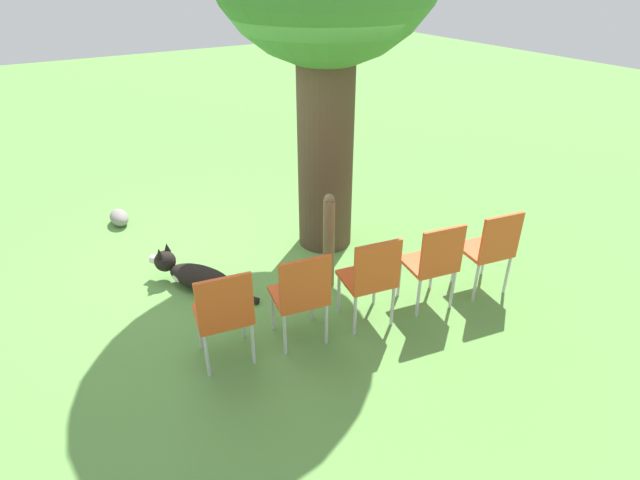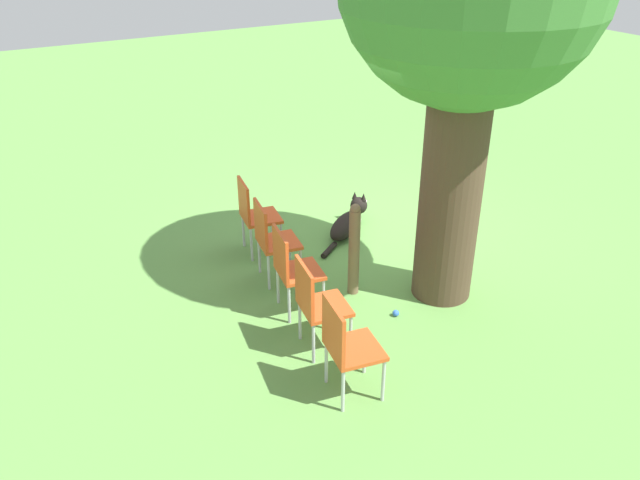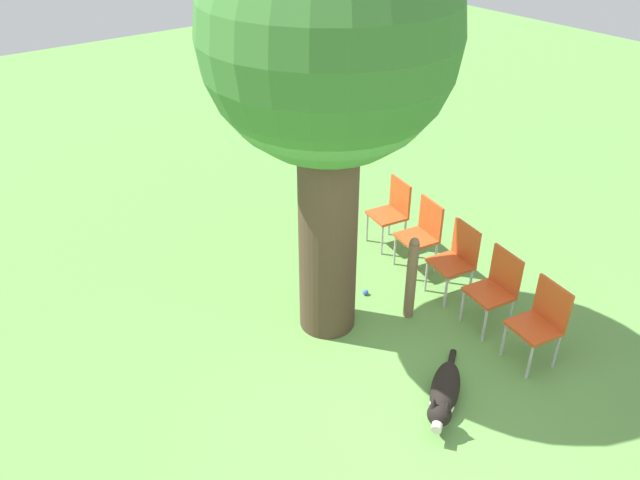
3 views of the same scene
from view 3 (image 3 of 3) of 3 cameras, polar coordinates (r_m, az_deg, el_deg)
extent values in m
plane|color=#609947|center=(6.52, 5.10, -12.34)|extent=(30.00, 30.00, 0.00)
cylinder|color=#4C3828|center=(6.43, 0.74, 1.38)|extent=(0.62, 0.62, 2.55)
sphere|color=#427F38|center=(5.70, 0.87, 18.32)|extent=(2.36, 2.36, 2.36)
ellipsoid|color=black|center=(6.31, 11.37, -13.19)|extent=(0.77, 0.65, 0.26)
ellipsoid|color=silver|center=(6.17, 11.08, -14.57)|extent=(0.35, 0.34, 0.16)
sphere|color=black|center=(5.94, 10.86, -15.39)|extent=(0.31, 0.31, 0.22)
cylinder|color=silver|center=(5.86, 10.64, -16.39)|extent=(0.14, 0.13, 0.09)
cone|color=black|center=(5.84, 11.60, -14.59)|extent=(0.07, 0.07, 0.10)
cone|color=black|center=(5.84, 10.38, -14.38)|extent=(0.07, 0.07, 0.10)
cylinder|color=black|center=(6.74, 11.91, -10.85)|extent=(0.31, 0.25, 0.07)
cylinder|color=brown|center=(7.03, 8.33, -3.69)|extent=(0.12, 0.12, 0.97)
sphere|color=brown|center=(6.76, 8.65, -0.20)|extent=(0.11, 0.11, 0.11)
cube|color=#D14C1E|center=(6.73, 18.95, -7.60)|extent=(0.49, 0.50, 0.04)
cube|color=#D14C1E|center=(6.71, 20.50, -5.42)|extent=(0.11, 0.44, 0.45)
cylinder|color=#B7B7BC|center=(6.67, 18.62, -10.54)|extent=(0.03, 0.03, 0.43)
cylinder|color=#B7B7BC|center=(6.86, 16.44, -8.75)|extent=(0.03, 0.03, 0.43)
cylinder|color=#B7B7BC|center=(6.89, 20.79, -9.46)|extent=(0.03, 0.03, 0.43)
cylinder|color=#B7B7BC|center=(7.07, 18.62, -7.77)|extent=(0.03, 0.03, 0.43)
cube|color=#D14C1E|center=(7.07, 15.19, -4.75)|extent=(0.49, 0.50, 0.04)
cube|color=#D14C1E|center=(7.05, 16.65, -2.68)|extent=(0.11, 0.44, 0.45)
cylinder|color=#B7B7BC|center=(7.00, 14.81, -7.52)|extent=(0.03, 0.03, 0.43)
cylinder|color=#B7B7BC|center=(7.21, 12.87, -5.88)|extent=(0.03, 0.03, 0.43)
cylinder|color=#B7B7BC|center=(7.21, 17.00, -6.60)|extent=(0.03, 0.03, 0.43)
cylinder|color=#B7B7BC|center=(7.42, 15.05, -5.04)|extent=(0.03, 0.03, 0.43)
cube|color=#D14C1E|center=(7.46, 11.82, -2.16)|extent=(0.49, 0.50, 0.04)
cube|color=#D14C1E|center=(7.44, 13.20, -0.19)|extent=(0.11, 0.44, 0.45)
cylinder|color=#B7B7BC|center=(7.37, 11.42, -4.76)|extent=(0.03, 0.03, 0.43)
cylinder|color=#B7B7BC|center=(7.61, 9.70, -3.27)|extent=(0.03, 0.03, 0.43)
cylinder|color=#B7B7BC|center=(7.57, 13.58, -3.97)|extent=(0.03, 0.03, 0.43)
cylinder|color=#B7B7BC|center=(7.80, 11.84, -2.55)|extent=(0.03, 0.03, 0.43)
cube|color=#D14C1E|center=(7.88, 8.81, 0.17)|extent=(0.49, 0.50, 0.04)
cube|color=#D14C1E|center=(7.86, 10.11, 2.04)|extent=(0.11, 0.44, 0.45)
cylinder|color=#B7B7BC|center=(7.79, 8.39, -2.26)|extent=(0.03, 0.03, 0.43)
cylinder|color=#B7B7BC|center=(8.04, 6.86, -0.93)|extent=(0.03, 0.03, 0.43)
cylinder|color=#B7B7BC|center=(7.97, 10.52, -1.58)|extent=(0.03, 0.03, 0.43)
cylinder|color=#B7B7BC|center=(8.22, 8.95, -0.30)|extent=(0.03, 0.03, 0.43)
cube|color=#D14C1E|center=(8.34, 6.12, 2.26)|extent=(0.49, 0.50, 0.04)
cube|color=#D14C1E|center=(8.32, 7.34, 4.03)|extent=(0.11, 0.44, 0.45)
cylinder|color=#B7B7BC|center=(8.23, 5.69, -0.02)|extent=(0.03, 0.03, 0.43)
cylinder|color=#B7B7BC|center=(8.50, 4.32, 1.18)|extent=(0.03, 0.03, 0.43)
cylinder|color=#B7B7BC|center=(8.41, 7.76, 0.58)|extent=(0.03, 0.03, 0.43)
cylinder|color=#B7B7BC|center=(8.68, 6.36, 1.73)|extent=(0.03, 0.03, 0.43)
sphere|color=blue|center=(7.56, 4.19, -4.79)|extent=(0.07, 0.07, 0.07)
camera|label=1|loc=(8.19, 41.92, 13.13)|focal=28.00mm
camera|label=2|loc=(11.37, 3.79, 27.40)|focal=35.00mm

